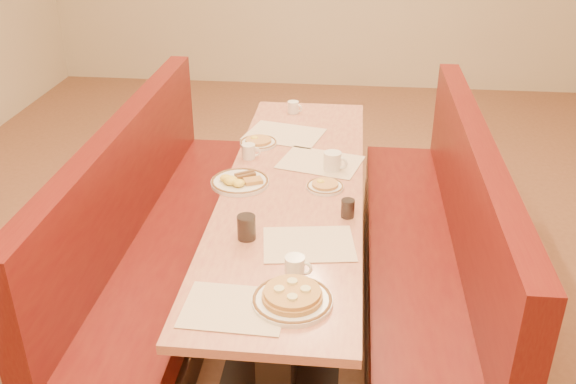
# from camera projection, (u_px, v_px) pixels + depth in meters

# --- Properties ---
(ground) EXTENTS (8.00, 8.00, 0.00)m
(ground) POSITION_uv_depth(u_px,v_px,m) (293.00, 305.00, 3.60)
(ground) COLOR #9E6647
(ground) RESTS_ON ground
(diner_table) EXTENTS (0.70, 2.50, 0.75)m
(diner_table) POSITION_uv_depth(u_px,v_px,m) (293.00, 248.00, 3.43)
(diner_table) COLOR black
(diner_table) RESTS_ON ground
(booth_left) EXTENTS (0.55, 2.50, 1.05)m
(booth_left) POSITION_uv_depth(u_px,v_px,m) (160.00, 243.00, 3.50)
(booth_left) COLOR #4C3326
(booth_left) RESTS_ON ground
(booth_right) EXTENTS (0.55, 2.50, 1.05)m
(booth_right) POSITION_uv_depth(u_px,v_px,m) (432.00, 258.00, 3.36)
(booth_right) COLOR #4C3326
(booth_right) RESTS_ON ground
(placemat_near_left) EXTENTS (0.38, 0.29, 0.00)m
(placemat_near_left) POSITION_uv_depth(u_px,v_px,m) (234.00, 308.00, 2.36)
(placemat_near_left) COLOR beige
(placemat_near_left) RESTS_ON diner_table
(placemat_near_right) EXTENTS (0.43, 0.34, 0.00)m
(placemat_near_right) POSITION_uv_depth(u_px,v_px,m) (309.00, 244.00, 2.75)
(placemat_near_right) COLOR beige
(placemat_near_right) RESTS_ON diner_table
(placemat_far_left) EXTENTS (0.51, 0.43, 0.00)m
(placemat_far_left) POSITION_uv_depth(u_px,v_px,m) (284.00, 134.00, 3.86)
(placemat_far_left) COLOR beige
(placemat_far_left) RESTS_ON diner_table
(placemat_far_right) EXTENTS (0.49, 0.42, 0.00)m
(placemat_far_right) POSITION_uv_depth(u_px,v_px,m) (320.00, 162.00, 3.50)
(placemat_far_right) COLOR beige
(placemat_far_right) RESTS_ON diner_table
(pancake_plate) EXTENTS (0.30, 0.30, 0.07)m
(pancake_plate) POSITION_uv_depth(u_px,v_px,m) (292.00, 298.00, 2.38)
(pancake_plate) COLOR white
(pancake_plate) RESTS_ON diner_table
(eggs_plate) EXTENTS (0.30, 0.30, 0.06)m
(eggs_plate) POSITION_uv_depth(u_px,v_px,m) (239.00, 181.00, 3.26)
(eggs_plate) COLOR white
(eggs_plate) RESTS_ON diner_table
(extra_plate_mid) EXTENTS (0.19, 0.19, 0.04)m
(extra_plate_mid) POSITION_uv_depth(u_px,v_px,m) (325.00, 186.00, 3.23)
(extra_plate_mid) COLOR white
(extra_plate_mid) RESTS_ON diner_table
(extra_plate_far) EXTENTS (0.22, 0.22, 0.04)m
(extra_plate_far) POSITION_uv_depth(u_px,v_px,m) (258.00, 142.00, 3.72)
(extra_plate_far) COLOR white
(extra_plate_far) RESTS_ON diner_table
(coffee_mug_a) EXTENTS (0.11, 0.08, 0.09)m
(coffee_mug_a) POSITION_uv_depth(u_px,v_px,m) (296.00, 266.00, 2.53)
(coffee_mug_a) COLOR white
(coffee_mug_a) RESTS_ON diner_table
(coffee_mug_b) EXTENTS (0.11, 0.07, 0.08)m
(coffee_mug_b) POSITION_uv_depth(u_px,v_px,m) (249.00, 151.00, 3.54)
(coffee_mug_b) COLOR white
(coffee_mug_b) RESTS_ON diner_table
(coffee_mug_c) EXTENTS (0.13, 0.09, 0.10)m
(coffee_mug_c) POSITION_uv_depth(u_px,v_px,m) (333.00, 161.00, 3.40)
(coffee_mug_c) COLOR white
(coffee_mug_c) RESTS_ON diner_table
(coffee_mug_d) EXTENTS (0.10, 0.07, 0.08)m
(coffee_mug_d) POSITION_uv_depth(u_px,v_px,m) (294.00, 107.00, 4.17)
(coffee_mug_d) COLOR white
(coffee_mug_d) RESTS_ON diner_table
(soda_tumbler_near) EXTENTS (0.08, 0.08, 0.11)m
(soda_tumbler_near) POSITION_uv_depth(u_px,v_px,m) (246.00, 227.00, 2.78)
(soda_tumbler_near) COLOR black
(soda_tumbler_near) RESTS_ON diner_table
(soda_tumbler_mid) EXTENTS (0.06, 0.06, 0.09)m
(soda_tumbler_mid) POSITION_uv_depth(u_px,v_px,m) (348.00, 208.00, 2.95)
(soda_tumbler_mid) COLOR black
(soda_tumbler_mid) RESTS_ON diner_table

